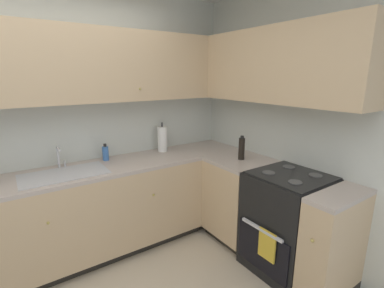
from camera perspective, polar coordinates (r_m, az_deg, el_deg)
The scene contains 14 objects.
wall_back at distance 2.95m, azimuth -29.62°, elevation 3.24°, with size 4.22×0.05×2.62m, color silver.
wall_right at distance 2.72m, azimuth 24.74°, elevation 3.04°, with size 0.05×3.13×2.62m, color silver.
lower_cabinets_back at distance 2.97m, azimuth -18.86°, elevation -13.28°, with size 2.11×0.62×0.88m.
countertop_back at distance 2.79m, azimuth -19.63°, elevation -5.03°, with size 3.31×0.60×0.04m, color #B7A89E.
lower_cabinets_right at distance 2.92m, azimuth 14.17°, elevation -13.40°, with size 0.62×1.45×0.88m.
countertop_right at distance 2.74m, azimuth 14.69°, elevation -5.00°, with size 0.60×1.45×0.03m.
oven_range at distance 2.76m, azimuth 19.06°, elevation -14.93°, with size 0.68×0.62×1.06m.
upper_cabinets_back at distance 2.76m, azimuth -25.40°, elevation 14.48°, with size 2.99×0.34×0.67m.
upper_cabinets_right at distance 2.83m, azimuth 14.76°, elevation 15.29°, with size 0.32×2.00×0.67m.
sink at distance 2.72m, azimuth -24.79°, elevation -6.51°, with size 0.72×0.40×0.10m.
faucet at distance 2.87m, azimuth -25.76°, elevation -2.09°, with size 0.07×0.16×0.21m.
soap_bottle at distance 2.98m, azimuth -17.42°, elevation -1.81°, with size 0.06×0.06×0.17m.
paper_towel_roll at distance 3.18m, azimuth -6.14°, elevation 1.04°, with size 0.11×0.11×0.35m.
oil_bottle at distance 2.91m, azimuth 10.20°, elevation -0.89°, with size 0.06×0.06×0.25m.
Camera 1 is at (-0.22, -1.36, 1.77)m, focal length 25.85 mm.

